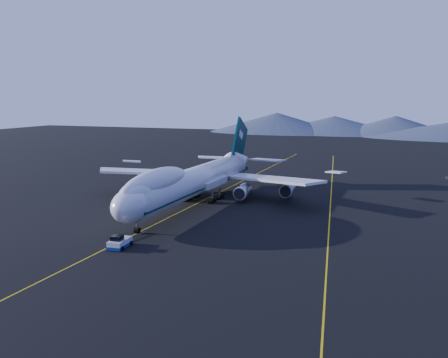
% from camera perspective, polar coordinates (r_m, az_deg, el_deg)
% --- Properties ---
extents(ground, '(500.00, 500.00, 0.00)m').
position_cam_1_polar(ground, '(117.51, -3.33, -2.92)').
color(ground, black).
rests_on(ground, ground).
extents(taxiway_line_main, '(0.25, 220.00, 0.01)m').
position_cam_1_polar(taxiway_line_main, '(117.51, -3.33, -2.92)').
color(taxiway_line_main, gold).
rests_on(taxiway_line_main, ground).
extents(taxiway_line_side, '(28.08, 198.09, 0.01)m').
position_cam_1_polar(taxiway_line_side, '(118.74, 12.06, -2.98)').
color(taxiway_line_side, gold).
rests_on(taxiway_line_side, ground).
extents(boeing_747, '(59.62, 72.43, 19.37)m').
position_cam_1_polar(boeing_747, '(116.43, -3.35, -0.12)').
color(boeing_747, silver).
rests_on(boeing_747, ground).
extents(pushback_tug, '(3.28, 5.25, 2.19)m').
position_cam_1_polar(pushback_tug, '(86.40, -11.82, -7.21)').
color(pushback_tug, silver).
rests_on(pushback_tug, ground).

